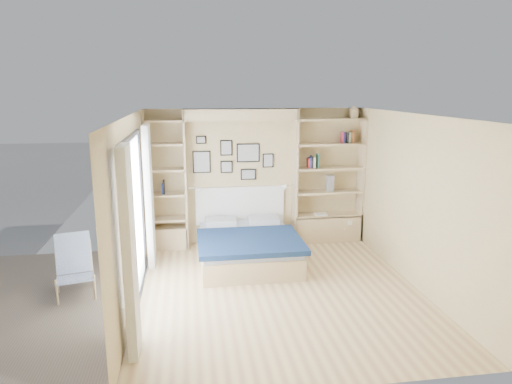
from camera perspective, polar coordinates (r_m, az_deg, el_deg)
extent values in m
plane|color=#DBBF85|center=(6.74, 2.89, -12.19)|extent=(4.50, 4.50, 0.00)
plane|color=tan|center=(8.48, 0.01, 1.95)|extent=(4.00, 0.00, 4.00)
plane|color=tan|center=(4.24, 9.12, -9.48)|extent=(4.00, 0.00, 4.00)
plane|color=tan|center=(6.24, -15.29, -2.48)|extent=(0.00, 4.50, 4.50)
plane|color=tan|center=(6.99, 19.32, -1.15)|extent=(0.00, 4.50, 4.50)
plane|color=white|center=(6.12, 3.16, 9.54)|extent=(4.50, 4.50, 0.00)
cube|color=tan|center=(8.22, -8.81, 1.45)|extent=(0.04, 0.35, 2.50)
cube|color=tan|center=(8.44, 4.89, 1.86)|extent=(0.04, 0.35, 2.50)
cube|color=tan|center=(8.13, -1.93, 9.65)|extent=(2.00, 0.35, 0.20)
cube|color=tan|center=(8.82, 13.02, 2.05)|extent=(0.04, 0.35, 2.50)
cube|color=tan|center=(8.25, -13.54, 1.29)|extent=(0.04, 0.35, 2.50)
cube|color=tan|center=(8.85, 8.88, -4.41)|extent=(1.30, 0.35, 0.50)
cube|color=tan|center=(8.50, -10.94, -5.59)|extent=(0.70, 0.35, 0.40)
cube|color=black|center=(6.06, -15.56, 6.50)|extent=(0.04, 2.08, 0.06)
cube|color=black|center=(6.66, -14.40, -12.66)|extent=(0.04, 2.08, 0.06)
cube|color=black|center=(5.32, -16.12, -6.91)|extent=(0.04, 0.06, 2.20)
cube|color=black|center=(7.26, -14.08, -1.51)|extent=(0.04, 0.06, 2.20)
cube|color=silver|center=(6.28, -15.04, -3.62)|extent=(0.01, 2.00, 2.20)
cube|color=white|center=(5.03, -15.54, -7.42)|extent=(0.10, 0.45, 2.30)
cube|color=white|center=(7.51, -13.23, -0.60)|extent=(0.10, 0.45, 2.30)
cube|color=tan|center=(8.78, 8.94, -2.85)|extent=(1.30, 0.35, 0.04)
cube|color=tan|center=(8.67, 9.04, 0.01)|extent=(1.30, 0.35, 0.04)
cube|color=tan|center=(8.59, 9.14, 2.94)|extent=(1.30, 0.35, 0.04)
cube|color=tan|center=(8.52, 9.25, 5.92)|extent=(1.30, 0.35, 0.04)
cube|color=tan|center=(8.48, 9.36, 8.94)|extent=(1.30, 0.35, 0.04)
cube|color=tan|center=(8.39, -11.04, -3.32)|extent=(0.70, 0.35, 0.04)
cube|color=tan|center=(8.28, -11.17, -0.33)|extent=(0.70, 0.35, 0.04)
cube|color=tan|center=(8.19, -11.31, 2.74)|extent=(0.70, 0.35, 0.04)
cube|color=tan|center=(8.13, -11.45, 5.86)|extent=(0.70, 0.35, 0.04)
cube|color=tan|center=(8.09, -11.57, 8.68)|extent=(0.70, 0.35, 0.04)
cube|color=tan|center=(7.74, -1.11, -7.43)|extent=(1.56, 1.94, 0.34)
cube|color=#B6BAC6|center=(7.66, -1.12, -5.89)|extent=(1.52, 1.90, 0.10)
cube|color=#102242|center=(7.33, -0.79, -6.19)|extent=(1.66, 1.36, 0.08)
cube|color=#B6BAC6|center=(8.23, -4.41, -3.79)|extent=(0.53, 0.39, 0.12)
cube|color=#B6BAC6|center=(8.32, 0.94, -3.58)|extent=(0.53, 0.39, 0.12)
cube|color=white|center=(8.53, -2.00, -1.64)|extent=(1.66, 0.04, 0.70)
cube|color=black|center=(8.32, -6.81, 3.75)|extent=(0.32, 0.02, 0.40)
cube|color=gray|center=(8.31, -6.81, 3.73)|extent=(0.28, 0.01, 0.36)
cube|color=black|center=(8.31, -3.74, 5.54)|extent=(0.22, 0.02, 0.28)
cube|color=gray|center=(8.29, -3.73, 5.53)|extent=(0.18, 0.01, 0.24)
cube|color=black|center=(8.36, -3.70, 3.16)|extent=(0.22, 0.02, 0.22)
cube|color=gray|center=(8.35, -3.69, 3.15)|extent=(0.18, 0.01, 0.18)
cube|color=black|center=(8.36, -0.98, 4.92)|extent=(0.42, 0.02, 0.34)
cube|color=gray|center=(8.35, -0.97, 4.91)|extent=(0.38, 0.01, 0.30)
cube|color=black|center=(8.42, -0.97, 2.23)|extent=(0.28, 0.02, 0.20)
cube|color=gray|center=(8.41, -0.96, 2.21)|extent=(0.24, 0.01, 0.16)
cube|color=black|center=(8.44, 1.52, 3.96)|extent=(0.20, 0.02, 0.26)
cube|color=gray|center=(8.43, 1.53, 3.95)|extent=(0.16, 0.01, 0.22)
cube|color=black|center=(8.26, -6.88, 6.49)|extent=(0.18, 0.02, 0.14)
cube|color=gray|center=(8.25, -6.88, 6.48)|extent=(0.14, 0.01, 0.10)
cylinder|color=silver|center=(8.17, -7.80, 0.49)|extent=(0.20, 0.02, 0.02)
cone|color=white|center=(8.18, -7.09, 0.37)|extent=(0.13, 0.12, 0.15)
cylinder|color=silver|center=(8.36, 4.06, 0.86)|extent=(0.20, 0.02, 0.02)
cone|color=white|center=(8.35, 3.39, 0.71)|extent=(0.13, 0.12, 0.15)
cube|color=#A51E1E|center=(8.45, 6.57, 3.59)|extent=(0.02, 0.15, 0.17)
cube|color=navy|center=(8.46, 6.75, 3.68)|extent=(0.03, 0.15, 0.20)
cube|color=black|center=(8.46, 6.96, 3.77)|extent=(0.03, 0.15, 0.22)
cube|color=#BFB28C|center=(8.48, 7.22, 3.63)|extent=(0.04, 0.15, 0.18)
cube|color=#25523D|center=(8.49, 7.73, 3.89)|extent=(0.03, 0.15, 0.25)
cube|color=#A72038|center=(8.58, 10.75, 6.71)|extent=(0.02, 0.15, 0.20)
cube|color=navy|center=(8.58, 10.86, 6.72)|extent=(0.03, 0.15, 0.20)
cube|color=black|center=(8.60, 11.28, 6.69)|extent=(0.03, 0.15, 0.19)
cube|color=tan|center=(8.62, 11.55, 6.68)|extent=(0.04, 0.15, 0.19)
cube|color=#26593F|center=(8.62, 11.66, 6.72)|extent=(0.03, 0.15, 0.20)
cube|color=#A14318|center=(8.64, 11.91, 6.78)|extent=(0.03, 0.15, 0.22)
cube|color=navy|center=(8.26, -11.60, 0.40)|extent=(0.02, 0.15, 0.18)
cube|color=black|center=(8.25, -11.44, 0.62)|extent=(0.03, 0.15, 0.24)
cube|color=tan|center=(8.61, 12.08, 9.52)|extent=(0.13, 0.13, 0.15)
cone|color=tan|center=(8.60, 12.12, 10.28)|extent=(0.20, 0.20, 0.08)
cube|color=slate|center=(8.64, 9.24, 1.11)|extent=(0.12, 0.12, 0.30)
cube|color=white|center=(8.68, 8.11, -2.77)|extent=(0.22, 0.16, 0.03)
cube|color=#776658|center=(7.04, -28.02, -12.64)|extent=(3.20, 4.00, 0.05)
cylinder|color=tan|center=(6.69, -23.62, -11.53)|extent=(0.06, 0.14, 0.42)
cylinder|color=tan|center=(6.68, -19.52, -11.20)|extent=(0.06, 0.14, 0.42)
cylinder|color=tan|center=(7.19, -23.63, -8.89)|extent=(0.11, 0.34, 0.69)
cylinder|color=tan|center=(7.18, -19.85, -8.58)|extent=(0.11, 0.34, 0.69)
cube|color=#3853A6|center=(6.84, -21.67, -10.01)|extent=(0.61, 0.68, 0.15)
cube|color=#3853A6|center=(7.14, -21.88, -7.05)|extent=(0.52, 0.34, 0.56)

